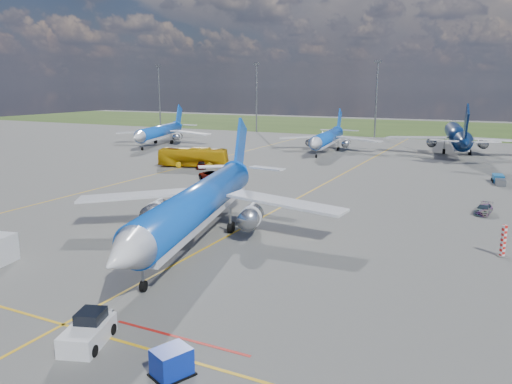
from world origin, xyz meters
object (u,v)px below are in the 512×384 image
at_px(bg_jet_nw, 160,144).
at_px(apron_bus, 193,157).
at_px(bg_jet_n, 456,153).
at_px(service_car_c, 484,209).
at_px(warning_post, 503,241).
at_px(service_car_a, 202,165).
at_px(bg_jet_nnw, 327,151).
at_px(main_airliner, 200,238).
at_px(baggage_tug_e, 499,180).
at_px(pushback_tug, 88,331).
at_px(service_car_b, 212,176).
at_px(baggage_tug_c, 222,172).
at_px(uld_container, 172,362).

distance_m(bg_jet_nw, apron_bus, 39.27).
xyz_separation_m(bg_jet_n, service_car_c, (8.35, -58.82, 0.60)).
height_order(warning_post, service_car_a, warning_post).
height_order(bg_jet_nnw, service_car_a, bg_jet_nnw).
height_order(main_airliner, baggage_tug_e, main_airliner).
xyz_separation_m(main_airliner, service_car_c, (25.92, 24.12, 0.60)).
xyz_separation_m(bg_jet_nw, main_airliner, (54.53, -65.56, 0.00)).
height_order(pushback_tug, apron_bus, apron_bus).
bearing_deg(service_car_c, bg_jet_nw, 160.89).
relative_size(service_car_b, service_car_c, 1.29).
xyz_separation_m(apron_bus, baggage_tug_e, (53.44, 7.96, -1.28)).
xyz_separation_m(service_car_a, baggage_tug_e, (51.03, 8.82, -0.14)).
bearing_deg(baggage_tug_c, service_car_a, 144.26).
xyz_separation_m(main_airliner, baggage_tug_c, (-16.71, 33.23, 0.45)).
bearing_deg(service_car_c, service_car_a, 172.96).
distance_m(pushback_tug, service_car_c, 49.72).
bearing_deg(bg_jet_n, bg_jet_nw, 4.69).
height_order(bg_jet_nw, pushback_tug, bg_jet_nw).
distance_m(main_airliner, baggage_tug_e, 53.84).
bearing_deg(baggage_tug_e, main_airliner, -128.28).
bearing_deg(pushback_tug, baggage_tug_c, 93.21).
height_order(pushback_tug, service_car_c, pushback_tug).
bearing_deg(bg_jet_nnw, pushback_tug, -87.25).
relative_size(bg_jet_nw, service_car_a, 8.62).
distance_m(bg_jet_nw, service_car_c, 90.50).
height_order(service_car_a, baggage_tug_e, service_car_a).
height_order(bg_jet_n, baggage_tug_c, bg_jet_n).
distance_m(service_car_b, baggage_tug_c, 5.22).
height_order(uld_container, service_car_c, uld_container).
bearing_deg(bg_jet_nnw, service_car_c, -59.80).
distance_m(main_airliner, uld_container, 25.01).
distance_m(uld_container, service_car_c, 47.96).
distance_m(bg_jet_nw, bg_jet_n, 74.16).
xyz_separation_m(main_airliner, pushback_tug, (5.48, -21.21, 0.77)).
relative_size(uld_container, apron_bus, 0.15).
bearing_deg(baggage_tug_e, baggage_tug_c, -171.16).
bearing_deg(service_car_a, bg_jet_n, 19.49).
relative_size(apron_bus, service_car_b, 2.54).
height_order(uld_container, service_car_a, uld_container).
relative_size(bg_jet_nw, service_car_b, 6.98).
bearing_deg(bg_jet_nnw, baggage_tug_c, -106.26).
height_order(warning_post, baggage_tug_c, warning_post).
relative_size(warning_post, uld_container, 1.53).
bearing_deg(baggage_tug_e, warning_post, -96.52).
xyz_separation_m(bg_jet_nw, service_car_b, (38.89, -37.42, 0.73)).
relative_size(bg_jet_nnw, baggage_tug_c, 8.12).
height_order(pushback_tug, service_car_a, pushback_tug).
distance_m(warning_post, bg_jet_nnw, 74.92).
bearing_deg(service_car_c, service_car_b, -177.39).
height_order(main_airliner, pushback_tug, main_airliner).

